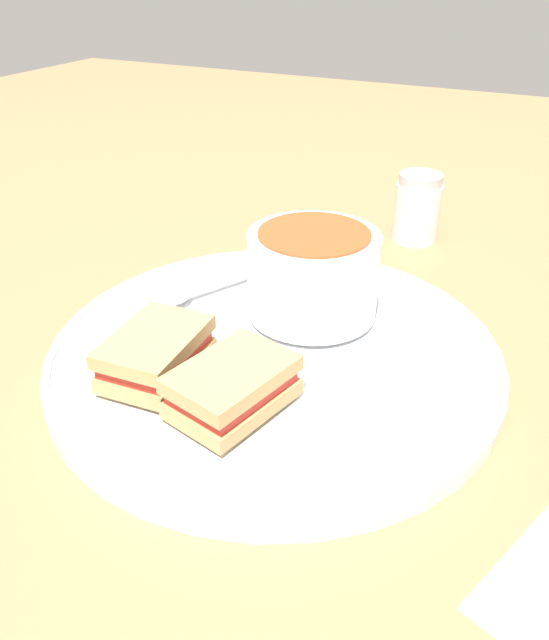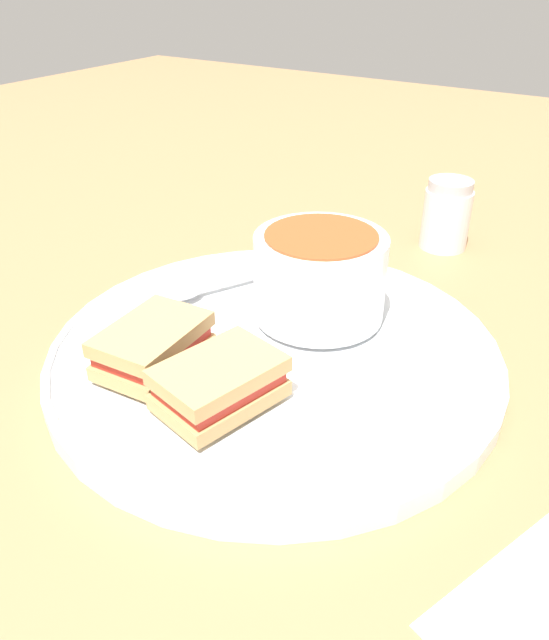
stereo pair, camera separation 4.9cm
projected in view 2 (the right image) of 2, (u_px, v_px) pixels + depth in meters
The scene contains 7 objects.
ground_plane at pixel (275, 363), 0.51m from camera, with size 2.40×2.40×0.00m, color #9E754C.
plate at pixel (275, 352), 0.50m from camera, with size 0.36×0.36×0.02m.
soup_bowl at pixel (320, 275), 0.52m from camera, with size 0.11×0.11×0.07m.
spoon at pixel (194, 290), 0.56m from camera, with size 0.07×0.12×0.01m.
sandwich_half_near at pixel (153, 345), 0.46m from camera, with size 0.06×0.09×0.03m.
sandwich_half_far at pixel (219, 383), 0.42m from camera, with size 0.07×0.09×0.03m.
salt_shaker at pixel (447, 215), 0.68m from camera, with size 0.05×0.05×0.08m.
Camera 2 is at (0.23, -0.35, 0.29)m, focal length 35.00 mm.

